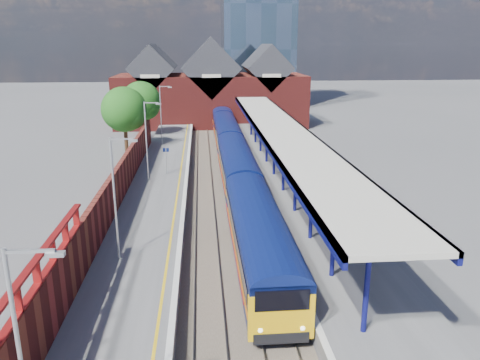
{
  "coord_description": "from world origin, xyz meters",
  "views": [
    {
      "loc": [
        -1.67,
        -18.8,
        12.74
      ],
      "look_at": [
        1.23,
        15.86,
        2.6
      ],
      "focal_mm": 35.0,
      "sensor_mm": 36.0,
      "label": 1
    }
  ],
  "objects_px": {
    "lamp_post_a": "(25,355)",
    "parked_car_red": "(345,213)",
    "parked_car_dark": "(358,218)",
    "parked_car_blue": "(306,169)",
    "train": "(231,146)",
    "parked_car_silver": "(340,204)",
    "lamp_post_b": "(117,192)",
    "lamp_post_d": "(162,111)",
    "lamp_post_c": "(148,136)",
    "platform_sign": "(166,156)"
  },
  "relations": [
    {
      "from": "train",
      "to": "parked_car_silver",
      "type": "bearing_deg",
      "value": -70.81
    },
    {
      "from": "platform_sign",
      "to": "parked_car_red",
      "type": "distance_m",
      "value": 18.78
    },
    {
      "from": "lamp_post_a",
      "to": "parked_car_blue",
      "type": "bearing_deg",
      "value": 64.83
    },
    {
      "from": "lamp_post_a",
      "to": "parked_car_dark",
      "type": "bearing_deg",
      "value": 49.41
    },
    {
      "from": "parked_car_red",
      "to": "parked_car_silver",
      "type": "height_order",
      "value": "parked_car_silver"
    },
    {
      "from": "lamp_post_c",
      "to": "parked_car_blue",
      "type": "bearing_deg",
      "value": 1.54
    },
    {
      "from": "parked_car_dark",
      "to": "parked_car_blue",
      "type": "distance_m",
      "value": 13.05
    },
    {
      "from": "lamp_post_b",
      "to": "parked_car_silver",
      "type": "bearing_deg",
      "value": 22.76
    },
    {
      "from": "lamp_post_b",
      "to": "lamp_post_d",
      "type": "distance_m",
      "value": 32.0
    },
    {
      "from": "train",
      "to": "parked_car_red",
      "type": "distance_m",
      "value": 21.49
    },
    {
      "from": "parked_car_silver",
      "to": "parked_car_blue",
      "type": "height_order",
      "value": "parked_car_silver"
    },
    {
      "from": "parked_car_blue",
      "to": "lamp_post_a",
      "type": "bearing_deg",
      "value": 144.06
    },
    {
      "from": "lamp_post_c",
      "to": "parked_car_dark",
      "type": "distance_m",
      "value": 19.79
    },
    {
      "from": "lamp_post_c",
      "to": "parked_car_dark",
      "type": "relative_size",
      "value": 1.45
    },
    {
      "from": "lamp_post_b",
      "to": "parked_car_red",
      "type": "bearing_deg",
      "value": 17.35
    },
    {
      "from": "parked_car_silver",
      "to": "parked_car_dark",
      "type": "distance_m",
      "value": 2.74
    },
    {
      "from": "parked_car_red",
      "to": "parked_car_dark",
      "type": "distance_m",
      "value": 1.25
    },
    {
      "from": "parked_car_silver",
      "to": "lamp_post_a",
      "type": "bearing_deg",
      "value": 122.19
    },
    {
      "from": "train",
      "to": "parked_car_red",
      "type": "bearing_deg",
      "value": -72.37
    },
    {
      "from": "parked_car_red",
      "to": "parked_car_silver",
      "type": "distance_m",
      "value": 1.57
    },
    {
      "from": "parked_car_red",
      "to": "train",
      "type": "bearing_deg",
      "value": 6.96
    },
    {
      "from": "lamp_post_a",
      "to": "parked_car_red",
      "type": "height_order",
      "value": "lamp_post_a"
    },
    {
      "from": "lamp_post_c",
      "to": "platform_sign",
      "type": "relative_size",
      "value": 2.8
    },
    {
      "from": "train",
      "to": "parked_car_silver",
      "type": "height_order",
      "value": "train"
    },
    {
      "from": "lamp_post_b",
      "to": "parked_car_blue",
      "type": "bearing_deg",
      "value": 48.93
    },
    {
      "from": "lamp_post_a",
      "to": "platform_sign",
      "type": "height_order",
      "value": "lamp_post_a"
    },
    {
      "from": "lamp_post_c",
      "to": "parked_car_silver",
      "type": "relative_size",
      "value": 1.56
    },
    {
      "from": "train",
      "to": "lamp_post_a",
      "type": "bearing_deg",
      "value": -101.4
    },
    {
      "from": "parked_car_silver",
      "to": "lamp_post_c",
      "type": "bearing_deg",
      "value": 33.38
    },
    {
      "from": "lamp_post_b",
      "to": "lamp_post_d",
      "type": "relative_size",
      "value": 1.0
    },
    {
      "from": "lamp_post_a",
      "to": "parked_car_silver",
      "type": "xyz_separation_m",
      "value": [
        14.44,
        20.06,
        -3.25
      ]
    },
    {
      "from": "lamp_post_d",
      "to": "parked_car_silver",
      "type": "distance_m",
      "value": 29.87
    },
    {
      "from": "parked_car_dark",
      "to": "parked_car_blue",
      "type": "bearing_deg",
      "value": 25.51
    },
    {
      "from": "lamp_post_c",
      "to": "parked_car_blue",
      "type": "relative_size",
      "value": 1.53
    },
    {
      "from": "parked_car_blue",
      "to": "parked_car_silver",
      "type": "bearing_deg",
      "value": 170.12
    },
    {
      "from": "lamp_post_a",
      "to": "platform_sign",
      "type": "distance_m",
      "value": 32.11
    },
    {
      "from": "parked_car_silver",
      "to": "parked_car_blue",
      "type": "distance_m",
      "value": 10.33
    },
    {
      "from": "parked_car_red",
      "to": "parked_car_blue",
      "type": "bearing_deg",
      "value": -10.26
    },
    {
      "from": "parked_car_blue",
      "to": "lamp_post_d",
      "type": "bearing_deg",
      "value": 31.66
    },
    {
      "from": "lamp_post_b",
      "to": "lamp_post_c",
      "type": "relative_size",
      "value": 1.0
    },
    {
      "from": "lamp_post_d",
      "to": "parked_car_dark",
      "type": "relative_size",
      "value": 1.45
    },
    {
      "from": "lamp_post_b",
      "to": "parked_car_red",
      "type": "height_order",
      "value": "lamp_post_b"
    },
    {
      "from": "parked_car_red",
      "to": "parked_car_silver",
      "type": "bearing_deg",
      "value": -13.43
    },
    {
      "from": "lamp_post_b",
      "to": "parked_car_dark",
      "type": "distance_m",
      "value": 15.59
    },
    {
      "from": "parked_car_dark",
      "to": "train",
      "type": "bearing_deg",
      "value": 40.9
    },
    {
      "from": "parked_car_blue",
      "to": "parked_car_dark",
      "type": "bearing_deg",
      "value": 171.8
    },
    {
      "from": "lamp_post_d",
      "to": "parked_car_red",
      "type": "height_order",
      "value": "lamp_post_d"
    },
    {
      "from": "lamp_post_a",
      "to": "parked_car_red",
      "type": "relative_size",
      "value": 1.85
    },
    {
      "from": "parked_car_dark",
      "to": "parked_car_silver",
      "type": "bearing_deg",
      "value": 31.86
    },
    {
      "from": "train",
      "to": "parked_car_dark",
      "type": "xyz_separation_m",
      "value": [
        7.01,
        -21.61,
        -0.42
      ]
    }
  ]
}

